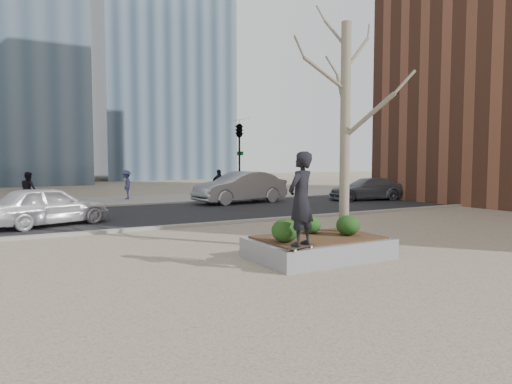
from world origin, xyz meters
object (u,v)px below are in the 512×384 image
skateboard (301,248)px  police_car (48,206)px  skateboarder (301,199)px  planter (318,248)px

skateboard → police_car: bearing=94.7°
skateboarder → planter: bearing=-165.9°
planter → police_car: size_ratio=0.76×
skateboard → skateboarder: 0.97m
planter → skateboarder: skateboarder is taller
police_car → skateboard: bearing=-177.3°
planter → skateboard: bearing=-141.3°
skateboard → skateboarder: (0.00, 0.00, 0.97)m
skateboard → police_car: (-3.80, 9.35, 0.21)m
skateboard → police_car: 10.09m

